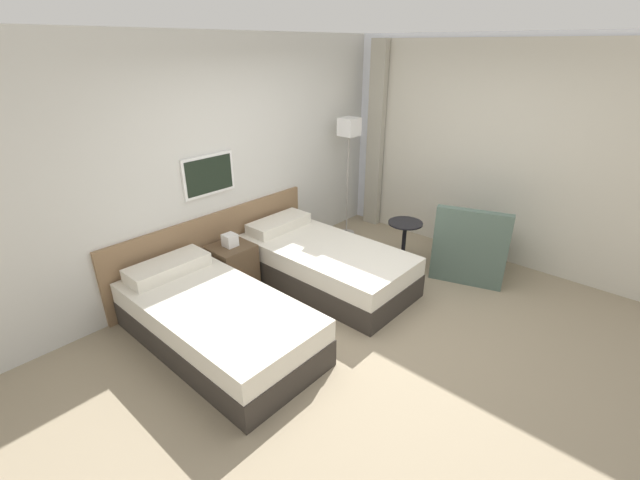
{
  "coord_description": "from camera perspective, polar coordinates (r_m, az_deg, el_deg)",
  "views": [
    {
      "loc": [
        -3.02,
        -1.97,
        2.57
      ],
      "look_at": [
        0.13,
        0.85,
        0.62
      ],
      "focal_mm": 24.0,
      "sensor_mm": 36.0,
      "label": 1
    }
  ],
  "objects": [
    {
      "name": "nightstand",
      "position": [
        5.01,
        -11.61,
        -3.3
      ],
      "size": [
        0.45,
        0.43,
        0.65
      ],
      "color": "brown",
      "rests_on": "ground_plane"
    },
    {
      "name": "armchair",
      "position": [
        5.47,
        19.36,
        -1.43
      ],
      "size": [
        0.96,
        1.0,
        0.91
      ],
      "rotation": [
        0.0,
        0.0,
        1.89
      ],
      "color": "#4C6056",
      "rests_on": "ground_plane"
    },
    {
      "name": "ground_plane",
      "position": [
        4.43,
        7.17,
        -10.98
      ],
      "size": [
        16.0,
        16.0,
        0.0
      ],
      "primitive_type": "plane",
      "color": "gray"
    },
    {
      "name": "bed_near_window",
      "position": [
        4.98,
        0.55,
        -3.11
      ],
      "size": [
        1.01,
        2.01,
        0.6
      ],
      "color": "#332D28",
      "rests_on": "ground_plane"
    },
    {
      "name": "wall_window",
      "position": [
        5.76,
        22.89,
        10.47
      ],
      "size": [
        0.21,
        4.46,
        2.7
      ],
      "color": "white",
      "rests_on": "ground_plane"
    },
    {
      "name": "bed_near_door",
      "position": [
        4.13,
        -13.75,
        -10.38
      ],
      "size": [
        1.01,
        2.01,
        0.6
      ],
      "color": "#332D28",
      "rests_on": "ground_plane"
    },
    {
      "name": "floor_lamp",
      "position": [
        5.95,
        3.88,
        13.42
      ],
      "size": [
        0.24,
        0.24,
        1.68
      ],
      "color": "#9E9993",
      "rests_on": "ground_plane"
    },
    {
      "name": "side_table",
      "position": [
        5.37,
        11.17,
        0.51
      ],
      "size": [
        0.42,
        0.42,
        0.6
      ],
      "color": "black",
      "rests_on": "ground_plane"
    },
    {
      "name": "wall_headboard",
      "position": [
        5.12,
        -10.9,
        9.93
      ],
      "size": [
        10.0,
        0.1,
        2.7
      ],
      "color": "silver",
      "rests_on": "ground_plane"
    }
  ]
}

